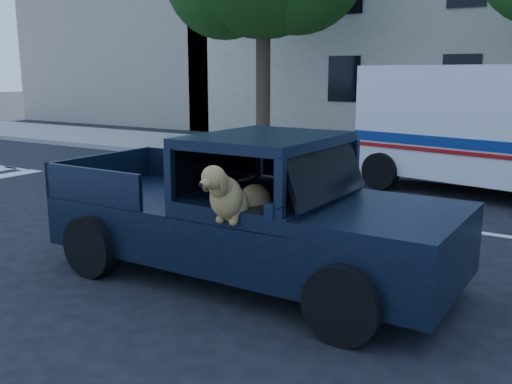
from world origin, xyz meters
TOP-DOWN VIEW (x-y plane):
  - ground at (0.00, 0.00)m, footprint 120.00×120.00m
  - far_sidewalk at (0.00, 9.20)m, footprint 60.00×4.00m
  - lane_stripes at (2.00, 3.40)m, footprint 21.60×0.14m
  - building_left at (-15.00, 16.50)m, footprint 12.00×6.00m
  - pickup_truck at (1.60, -0.14)m, footprint 4.90×2.51m
  - mail_truck at (2.92, 6.56)m, footprint 5.03×3.18m

SIDE VIEW (x-z plane):
  - ground at x=0.00m, z-range 0.00..0.00m
  - lane_stripes at x=2.00m, z-range 0.00..0.01m
  - far_sidewalk at x=0.00m, z-range 0.00..0.15m
  - pickup_truck at x=1.60m, z-range -0.28..1.46m
  - mail_truck at x=2.92m, z-range -0.16..2.41m
  - building_left at x=-15.00m, z-range 0.00..8.00m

